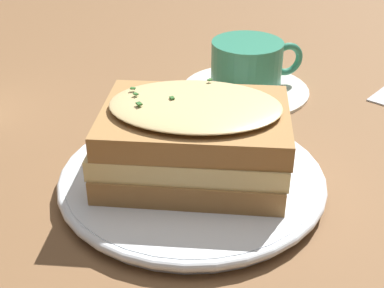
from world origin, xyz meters
name	(u,v)px	position (x,y,z in m)	size (l,w,h in m)	color
ground_plane	(193,201)	(0.00, 0.00, 0.00)	(2.40, 2.40, 0.00)	brown
dinner_plate	(192,178)	(-0.02, -0.01, 0.01)	(0.23, 0.23, 0.01)	white
sandwich	(193,139)	(-0.02, -0.01, 0.05)	(0.18, 0.19, 0.07)	#A37542
teacup_with_saucer	(247,71)	(-0.22, -0.08, 0.03)	(0.15, 0.15, 0.06)	silver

